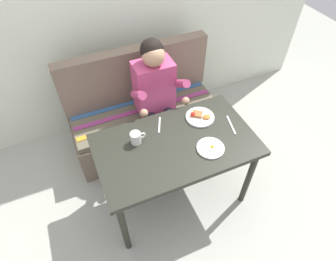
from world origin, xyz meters
TOP-DOWN VIEW (x-y plane):
  - ground_plane at (0.00, 0.00)m, footprint 8.00×8.00m
  - back_wall at (0.00, 1.27)m, footprint 4.40×0.10m
  - table at (0.00, 0.00)m, footprint 1.20×0.70m
  - couch at (0.00, 0.76)m, footprint 1.44×0.56m
  - person at (0.08, 0.59)m, footprint 0.45×0.61m
  - plate_breakfast at (0.29, 0.17)m, footprint 0.23×0.23m
  - plate_eggs at (0.21, -0.15)m, footprint 0.20×0.20m
  - coffee_mug at (-0.27, 0.13)m, footprint 0.12×0.08m
  - fork at (-0.04, 0.22)m, footprint 0.08×0.16m
  - knife at (0.48, 0.00)m, footprint 0.06×0.20m

SIDE VIEW (x-z plane):
  - ground_plane at x=0.00m, z-range 0.00..0.00m
  - couch at x=0.00m, z-range -0.17..0.83m
  - table at x=0.00m, z-range 0.28..1.01m
  - fork at x=-0.04m, z-range 0.73..0.73m
  - knife at x=0.48m, z-range 0.73..0.73m
  - plate_eggs at x=0.21m, z-range 0.72..0.76m
  - person at x=0.08m, z-range 0.13..1.35m
  - plate_breakfast at x=0.29m, z-range 0.72..0.77m
  - coffee_mug at x=-0.27m, z-range 0.73..0.83m
  - back_wall at x=0.00m, z-range 0.00..2.60m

